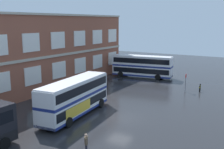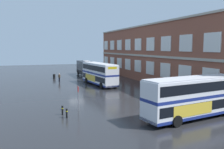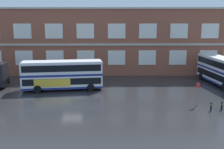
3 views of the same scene
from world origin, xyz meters
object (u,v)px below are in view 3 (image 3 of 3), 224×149
at_px(double_decker_middle, 221,71).
at_px(bus_stand_flag, 198,92).
at_px(double_decker_near, 62,75).
at_px(safety_bollard_east, 222,106).
at_px(safety_bollard_west, 211,106).

height_order(double_decker_middle, bus_stand_flag, double_decker_middle).
xyz_separation_m(double_decker_near, bus_stand_flag, (16.69, -7.48, -0.51)).
relative_size(double_decker_near, safety_bollard_east, 11.82).
xyz_separation_m(double_decker_near, double_decker_middle, (23.19, 2.62, 0.00)).
relative_size(double_decker_near, double_decker_middle, 1.00).
height_order(double_decker_near, bus_stand_flag, double_decker_near).
height_order(double_decker_middle, safety_bollard_east, double_decker_middle).
xyz_separation_m(double_decker_middle, bus_stand_flag, (-6.50, -10.10, -0.51)).
xyz_separation_m(safety_bollard_west, safety_bollard_east, (1.27, 0.24, 0.00)).
distance_m(double_decker_near, bus_stand_flag, 18.30).
relative_size(bus_stand_flag, safety_bollard_west, 2.84).
bearing_deg(double_decker_middle, double_decker_near, -173.56).
height_order(bus_stand_flag, safety_bollard_west, bus_stand_flag).
xyz_separation_m(double_decker_middle, safety_bollard_west, (-5.54, -11.98, -1.66)).
bearing_deg(double_decker_middle, safety_bollard_west, -114.81).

